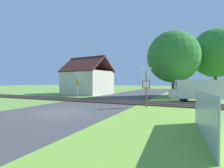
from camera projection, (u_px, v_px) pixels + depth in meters
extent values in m
plane|color=#6B9942|center=(58.00, 112.00, 11.66)|extent=(160.00, 160.00, 0.00)
cube|color=#424244|center=(76.00, 108.00, 13.49)|extent=(7.75, 80.00, 0.01)
cube|color=#75A83B|center=(158.00, 132.00, 7.05)|extent=(6.00, 20.00, 0.01)
cube|color=#422D1E|center=(104.00, 101.00, 17.88)|extent=(60.00, 2.60, 0.10)
cube|color=slate|center=(107.00, 99.00, 18.53)|extent=(60.00, 0.08, 0.12)
cube|color=slate|center=(100.00, 101.00, 17.22)|extent=(60.00, 0.08, 0.12)
cylinder|color=brown|center=(146.00, 89.00, 13.70)|extent=(0.10, 0.10, 2.89)
cube|color=red|center=(146.00, 84.00, 13.63)|extent=(0.60, 0.04, 0.60)
cube|color=white|center=(146.00, 84.00, 13.61)|extent=(0.49, 0.02, 0.49)
cube|color=white|center=(146.00, 73.00, 13.62)|extent=(0.88, 0.05, 0.88)
cube|color=white|center=(146.00, 73.00, 13.62)|extent=(0.88, 0.05, 0.88)
cylinder|color=#9E9EA5|center=(77.00, 86.00, 21.72)|extent=(0.09, 0.09, 3.11)
cube|color=white|center=(78.00, 75.00, 21.76)|extent=(0.88, 0.08, 0.88)
cube|color=white|center=(78.00, 75.00, 21.76)|extent=(0.88, 0.08, 0.88)
cylinder|color=yellow|center=(78.00, 82.00, 21.77)|extent=(0.64, 0.06, 0.64)
cube|color=beige|center=(87.00, 83.00, 28.56)|extent=(7.55, 6.62, 3.74)
cube|color=#562823|center=(81.00, 64.00, 27.32)|extent=(7.53, 4.23, 2.57)
cube|color=#562823|center=(93.00, 65.00, 29.73)|extent=(7.53, 4.23, 2.57)
cube|color=brown|center=(96.00, 63.00, 27.52)|extent=(0.57, 0.57, 1.10)
cylinder|color=#513823|center=(173.00, 87.00, 22.97)|extent=(0.36, 0.36, 2.77)
sphere|color=#337A2D|center=(173.00, 57.00, 22.92)|extent=(6.77, 6.77, 6.77)
cylinder|color=#513823|center=(215.00, 84.00, 24.93)|extent=(0.44, 0.44, 3.55)
sphere|color=#337A2D|center=(216.00, 53.00, 24.87)|extent=(6.87, 6.87, 6.87)
cube|color=silver|center=(198.00, 89.00, 17.91)|extent=(4.49, 2.70, 1.90)
cube|color=silver|center=(173.00, 94.00, 18.45)|extent=(1.04, 1.91, 0.90)
cube|color=#19232D|center=(176.00, 86.00, 18.36)|extent=(0.36, 1.59, 0.85)
cube|color=navy|center=(195.00, 92.00, 18.85)|extent=(3.71, 0.76, 0.16)
cylinder|color=black|center=(181.00, 97.00, 18.99)|extent=(0.70, 0.31, 0.68)
cylinder|color=black|center=(184.00, 99.00, 17.47)|extent=(0.70, 0.31, 0.68)
cylinder|color=black|center=(210.00, 98.00, 18.38)|extent=(0.70, 0.31, 0.68)
cylinder|color=black|center=(216.00, 99.00, 16.85)|extent=(0.70, 0.31, 0.68)
cylinder|color=#9E9EA5|center=(219.00, 131.00, 4.22)|extent=(0.06, 0.06, 1.70)
cylinder|color=#9E9EA5|center=(196.00, 106.00, 8.62)|extent=(0.06, 0.06, 1.70)
cube|color=#ADB2B7|center=(204.00, 114.00, 6.42)|extent=(0.37, 4.66, 1.70)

